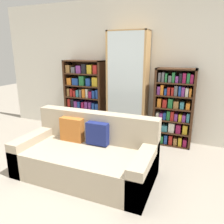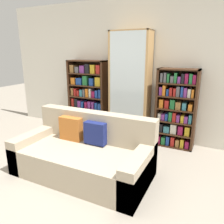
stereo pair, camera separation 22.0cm
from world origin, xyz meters
name	(u,v)px [view 2 (the right image)]	position (x,y,z in m)	size (l,w,h in m)	color
ground_plane	(54,203)	(0.00, 0.00, 0.00)	(16.00, 16.00, 0.00)	gray
wall_back	(132,70)	(0.00, 2.48, 1.35)	(6.00, 0.06, 2.70)	silver
couch	(84,155)	(-0.04, 0.73, 0.28)	(1.91, 0.95, 0.84)	tan
bookshelf_left	(88,97)	(-0.92, 2.27, 0.76)	(0.86, 0.32, 1.54)	#3D2314
display_cabinet	(130,87)	(0.05, 2.26, 1.04)	(0.76, 0.36, 2.09)	tan
bookshelf_right	(176,109)	(0.94, 2.27, 0.70)	(0.71, 0.32, 1.43)	#3D2314
wine_bottle	(144,152)	(0.61, 1.49, 0.14)	(0.08, 0.08, 0.34)	black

